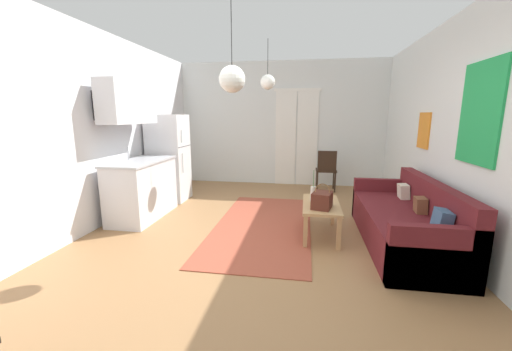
{
  "coord_description": "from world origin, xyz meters",
  "views": [
    {
      "loc": [
        0.58,
        -3.28,
        1.57
      ],
      "look_at": [
        -0.1,
        0.85,
        0.74
      ],
      "focal_mm": 21.34,
      "sensor_mm": 36.0,
      "label": 1
    }
  ],
  "objects_px": {
    "accent_chair": "(326,168)",
    "couch": "(407,224)",
    "coffee_table": "(321,208)",
    "bamboo_vase": "(313,194)",
    "pendant_lamp_near": "(232,79)",
    "refrigerator": "(169,158)",
    "pendant_lamp_far": "(268,82)",
    "handbag": "(322,200)"
  },
  "relations": [
    {
      "from": "bamboo_vase",
      "to": "handbag",
      "type": "height_order",
      "value": "bamboo_vase"
    },
    {
      "from": "accent_chair",
      "to": "pendant_lamp_far",
      "type": "bearing_deg",
      "value": 51.78
    },
    {
      "from": "pendant_lamp_near",
      "to": "pendant_lamp_far",
      "type": "distance_m",
      "value": 1.8
    },
    {
      "from": "refrigerator",
      "to": "couch",
      "type": "bearing_deg",
      "value": -21.39
    },
    {
      "from": "coffee_table",
      "to": "pendant_lamp_near",
      "type": "distance_m",
      "value": 1.99
    },
    {
      "from": "pendant_lamp_far",
      "to": "refrigerator",
      "type": "bearing_deg",
      "value": 172.54
    },
    {
      "from": "pendant_lamp_near",
      "to": "refrigerator",
      "type": "bearing_deg",
      "value": 130.24
    },
    {
      "from": "bamboo_vase",
      "to": "pendant_lamp_near",
      "type": "xyz_separation_m",
      "value": [
        -0.9,
        -0.76,
        1.4
      ]
    },
    {
      "from": "pendant_lamp_far",
      "to": "couch",
      "type": "bearing_deg",
      "value": -33.0
    },
    {
      "from": "couch",
      "to": "bamboo_vase",
      "type": "bearing_deg",
      "value": 170.24
    },
    {
      "from": "couch",
      "to": "coffee_table",
      "type": "xyz_separation_m",
      "value": [
        -1.04,
        0.14,
        0.11
      ]
    },
    {
      "from": "pendant_lamp_far",
      "to": "handbag",
      "type": "bearing_deg",
      "value": -56.77
    },
    {
      "from": "couch",
      "to": "pendant_lamp_near",
      "type": "height_order",
      "value": "pendant_lamp_near"
    },
    {
      "from": "couch",
      "to": "handbag",
      "type": "bearing_deg",
      "value": -176.02
    },
    {
      "from": "refrigerator",
      "to": "pendant_lamp_far",
      "type": "relative_size",
      "value": 2.05
    },
    {
      "from": "couch",
      "to": "bamboo_vase",
      "type": "xyz_separation_m",
      "value": [
        -1.14,
        0.2,
        0.28
      ]
    },
    {
      "from": "accent_chair",
      "to": "couch",
      "type": "bearing_deg",
      "value": 107.08
    },
    {
      "from": "coffee_table",
      "to": "accent_chair",
      "type": "height_order",
      "value": "accent_chair"
    },
    {
      "from": "coffee_table",
      "to": "handbag",
      "type": "bearing_deg",
      "value": -90.88
    },
    {
      "from": "bamboo_vase",
      "to": "pendant_lamp_near",
      "type": "height_order",
      "value": "pendant_lamp_near"
    },
    {
      "from": "coffee_table",
      "to": "pendant_lamp_far",
      "type": "xyz_separation_m",
      "value": [
        -0.86,
        1.09,
        1.72
      ]
    },
    {
      "from": "couch",
      "to": "coffee_table",
      "type": "height_order",
      "value": "couch"
    },
    {
      "from": "pendant_lamp_far",
      "to": "coffee_table",
      "type": "bearing_deg",
      "value": -51.88
    },
    {
      "from": "refrigerator",
      "to": "pendant_lamp_far",
      "type": "height_order",
      "value": "pendant_lamp_far"
    },
    {
      "from": "refrigerator",
      "to": "pendant_lamp_far",
      "type": "distance_m",
      "value": 2.29
    },
    {
      "from": "coffee_table",
      "to": "accent_chair",
      "type": "relative_size",
      "value": 1.09
    },
    {
      "from": "coffee_table",
      "to": "pendant_lamp_far",
      "type": "relative_size",
      "value": 1.21
    },
    {
      "from": "pendant_lamp_near",
      "to": "pendant_lamp_far",
      "type": "xyz_separation_m",
      "value": [
        0.15,
        1.79,
        0.15
      ]
    },
    {
      "from": "accent_chair",
      "to": "pendant_lamp_far",
      "type": "xyz_separation_m",
      "value": [
        -1.07,
        -1.38,
        1.61
      ]
    },
    {
      "from": "coffee_table",
      "to": "bamboo_vase",
      "type": "relative_size",
      "value": 2.19
    },
    {
      "from": "handbag",
      "to": "pendant_lamp_far",
      "type": "xyz_separation_m",
      "value": [
        -0.85,
        1.3,
        1.55
      ]
    },
    {
      "from": "couch",
      "to": "bamboo_vase",
      "type": "relative_size",
      "value": 5.01
    },
    {
      "from": "couch",
      "to": "bamboo_vase",
      "type": "distance_m",
      "value": 1.19
    },
    {
      "from": "coffee_table",
      "to": "bamboo_vase",
      "type": "bearing_deg",
      "value": 151.44
    },
    {
      "from": "handbag",
      "to": "accent_chair",
      "type": "bearing_deg",
      "value": 85.3
    },
    {
      "from": "coffee_table",
      "to": "refrigerator",
      "type": "xyz_separation_m",
      "value": [
        -2.73,
        1.34,
        0.42
      ]
    },
    {
      "from": "couch",
      "to": "pendant_lamp_near",
      "type": "bearing_deg",
      "value": -164.71
    },
    {
      "from": "coffee_table",
      "to": "refrigerator",
      "type": "bearing_deg",
      "value": 153.9
    },
    {
      "from": "couch",
      "to": "pendant_lamp_far",
      "type": "bearing_deg",
      "value": 147.0
    },
    {
      "from": "coffee_table",
      "to": "handbag",
      "type": "relative_size",
      "value": 2.85
    },
    {
      "from": "handbag",
      "to": "accent_chair",
      "type": "distance_m",
      "value": 2.69
    },
    {
      "from": "couch",
      "to": "refrigerator",
      "type": "height_order",
      "value": "refrigerator"
    }
  ]
}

